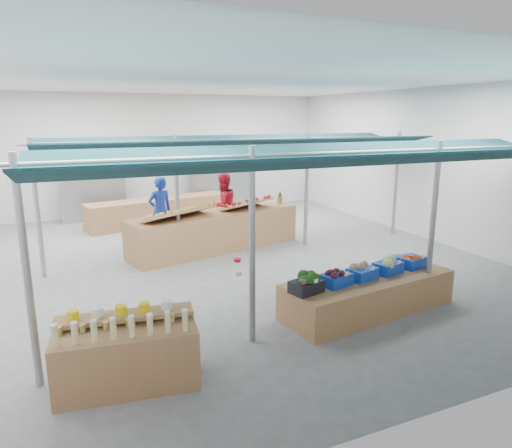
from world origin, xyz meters
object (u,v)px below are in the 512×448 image
at_px(vendor_left, 160,211).
at_px(bottle_shelf, 127,353).
at_px(fruit_counter, 216,231).
at_px(vendor_right, 223,206).
at_px(crate_stack, 404,270).
at_px(veg_counter, 368,294).

bearing_deg(vendor_left, bottle_shelf, 60.08).
xyz_separation_m(fruit_counter, vendor_right, (0.60, 1.10, 0.43)).
relative_size(crate_stack, vendor_right, 0.32).
distance_m(bottle_shelf, vendor_right, 7.52).
bearing_deg(vendor_left, veg_counter, 98.15).
xyz_separation_m(veg_counter, vendor_left, (-2.42, 5.92, 0.61)).
bearing_deg(veg_counter, crate_stack, 21.25).
height_order(fruit_counter, vendor_left, vendor_left).
xyz_separation_m(bottle_shelf, vendor_right, (3.66, 6.55, 0.50)).
bearing_deg(fruit_counter, vendor_right, 47.30).
bearing_deg(crate_stack, vendor_right, 113.21).
bearing_deg(vendor_right, fruit_counter, 47.30).
relative_size(veg_counter, crate_stack, 5.50).
distance_m(fruit_counter, crate_stack, 4.85).
relative_size(bottle_shelf, vendor_right, 1.00).
distance_m(veg_counter, vendor_right, 5.98).
distance_m(bottle_shelf, fruit_counter, 6.25).
xyz_separation_m(veg_counter, vendor_right, (-0.62, 5.92, 0.61)).
bearing_deg(vendor_left, vendor_right, 165.91).
height_order(bottle_shelf, crate_stack, bottle_shelf).
height_order(bottle_shelf, vendor_right, vendor_right).
bearing_deg(crate_stack, vendor_left, 128.09).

